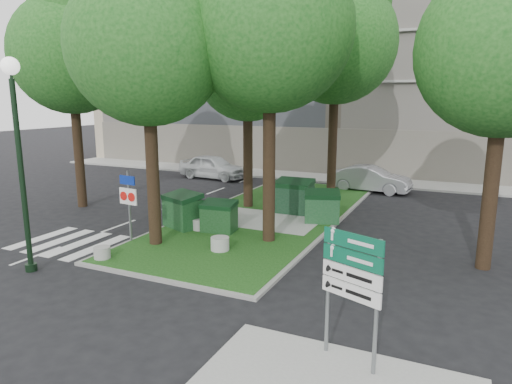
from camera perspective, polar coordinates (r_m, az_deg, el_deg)
The scene contains 25 objects.
ground at distance 13.98m, azimuth -13.65°, elevation -10.35°, with size 120.00×120.00×0.00m, color black.
median_island at distance 20.30m, azimuth 1.60°, elevation -2.92°, with size 6.00×16.00×0.12m, color #174012.
median_kerb at distance 20.30m, azimuth 1.60°, elevation -2.95°, with size 6.30×16.30×0.10m, color gray.
building_sidewalk at distance 30.16m, azimuth 8.62°, elevation 1.76°, with size 42.00×3.00×0.12m, color #999993.
zebra_crossing at distance 17.42m, azimuth -20.34°, elevation -6.31°, with size 5.00×3.00×0.01m, color silver.
apartment_building at distance 37.10m, azimuth 12.39°, elevation 15.75°, with size 41.00×12.00×16.00m, color tan.
tree_median_near_left at distance 16.03m, azimuth -13.18°, elevation 19.09°, with size 5.20×5.20×10.53m.
tree_median_near_right at distance 16.11m, azimuth 2.16°, elevation 21.74°, with size 5.60×5.60×11.46m.
tree_median_mid at distance 21.27m, azimuth -0.76°, elevation 16.54°, with size 4.80×4.80×9.99m.
tree_median_far at distance 23.12m, azimuth 10.27°, elevation 19.31°, with size 5.80×5.80×11.93m.
tree_street_left at distance 23.30m, azimuth -21.97°, elevation 16.97°, with size 5.40×5.40×11.00m.
tree_street_right at distance 15.26m, azimuth 29.26°, elevation 17.10°, with size 5.00×5.00×10.06m.
dumpster_a at distance 18.34m, azimuth -9.15°, elevation -2.28°, with size 1.80×1.55×1.41m.
dumpster_b at distance 17.61m, azimuth -4.65°, elevation -3.07°, with size 1.40×1.05×1.21m.
dumpster_c at distance 20.46m, azimuth 4.76°, elevation -0.56°, with size 1.64×1.15×1.53m.
dumpster_d at distance 19.08m, azimuth 8.23°, elevation -1.81°, with size 1.69×1.42×1.34m.
bollard_left at distance 15.55m, azimuth -18.69°, elevation -7.18°, with size 0.52×0.52×0.37m, color #A1A09C.
bollard_right at distance 15.54m, azimuth -4.52°, elevation -6.45°, with size 0.63×0.63×0.45m, color #A4A49F.
bollard_mid at distance 18.01m, azimuth -7.05°, elevation -3.98°, with size 0.61×0.61×0.43m, color #9C9B97.
litter_bin at distance 20.07m, azimuth 9.56°, elevation -1.94°, with size 0.44×0.44×0.77m, color gold.
street_lamp at distance 14.86m, azimuth -27.61°, elevation 5.68°, with size 0.50×0.50×6.29m.
traffic_sign_pole at distance 16.79m, azimuth -15.61°, elevation -0.68°, with size 0.80×0.12×2.65m.
directional_sign at distance 8.88m, azimuth 11.93°, elevation -10.45°, with size 1.23×0.52×2.60m.
car_white at distance 29.94m, azimuth -5.41°, elevation 3.17°, with size 1.85×4.60×1.57m, color silver.
car_silver at distance 26.37m, azimuth 14.13°, elevation 1.59°, with size 1.53×4.40×1.45m, color #96979D.
Camera 1 is at (8.23, -10.06, 5.15)m, focal length 32.00 mm.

